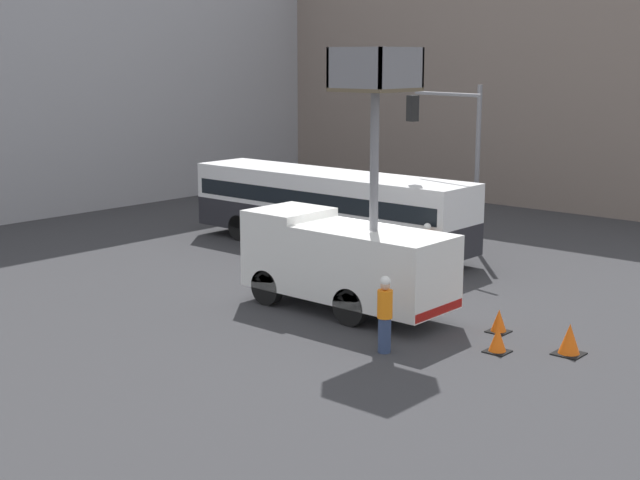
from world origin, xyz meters
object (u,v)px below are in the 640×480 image
Objects in this scene: traffic_light_pole at (455,141)px; road_worker_directing at (427,251)px; city_bus at (329,204)px; traffic_cone_near_truck at (498,340)px; road_worker_near_truck at (385,314)px; traffic_cone_mid_road at (499,321)px; traffic_cone_far_side at (569,340)px; utility_truck at (345,255)px.

road_worker_directing is at bearing -157.93° from traffic_light_pole.
city_bus reaches higher than traffic_cone_near_truck.
traffic_light_pole reaches higher than traffic_cone_near_truck.
road_worker_near_truck reaches higher than road_worker_directing.
city_bus is 5.23m from traffic_light_pole.
city_bus is 19.14× the size of traffic_cone_mid_road.
road_worker_directing reaches higher than traffic_cone_far_side.
traffic_light_pole is 9.89× the size of traffic_cone_mid_road.
traffic_cone_near_truck is (1.85, -2.09, -0.68)m from road_worker_near_truck.
road_worker_near_truck is at bearing 131.55° from traffic_cone_near_truck.
road_worker_directing is 7.38m from traffic_cone_near_truck.
traffic_cone_far_side is (1.00, -1.41, 0.06)m from traffic_cone_near_truck.
city_bus is 12.78m from traffic_cone_near_truck.
traffic_cone_mid_road is (1.45, 0.81, -0.01)m from traffic_cone_near_truck.
traffic_cone_far_side is at bearing 143.66° from city_bus.
utility_truck reaches higher than city_bus.
traffic_light_pole reaches higher than traffic_cone_mid_road.
traffic_cone_far_side reaches higher than traffic_cone_mid_road.
utility_truck is at bearing -165.22° from road_worker_directing.
city_bus is at bearing 85.21° from road_worker_directing.
traffic_cone_far_side is (-5.39, -12.38, -1.36)m from city_bus.
utility_truck is at bearing 104.96° from traffic_cone_mid_road.
city_bus is (6.10, 5.84, 0.08)m from utility_truck.
road_worker_near_truck is (-10.88, -5.06, -3.17)m from traffic_light_pole.
traffic_cone_mid_road is 2.26m from traffic_cone_far_side.
utility_truck is 9.30m from traffic_light_pole.
traffic_cone_near_truck is 1.73m from traffic_cone_far_side.
road_worker_directing is (-4.12, -1.67, -3.20)m from traffic_light_pole.
road_worker_near_truck is at bearing -142.86° from road_worker_directing.
traffic_cone_far_side is (-3.90, -6.89, -0.58)m from road_worker_directing.
road_worker_directing is at bearing 151.94° from city_bus.
traffic_cone_mid_road is at bearing 141.27° from city_bus.
traffic_light_pole reaches higher than traffic_cone_far_side.
road_worker_near_truck is at bearing -125.23° from utility_truck.
road_worker_near_truck reaches higher than traffic_cone_near_truck.
utility_truck is 4.67m from road_worker_directing.
utility_truck is 3.79m from road_worker_near_truck.
traffic_light_pole is 3.17× the size of road_worker_near_truck.
traffic_light_pole is at bearing 76.37° from road_worker_near_truck.
utility_truck is 3.94× the size of road_worker_directing.
city_bus reaches higher than traffic_cone_mid_road.
traffic_cone_near_truck is 0.83× the size of traffic_cone_far_side.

